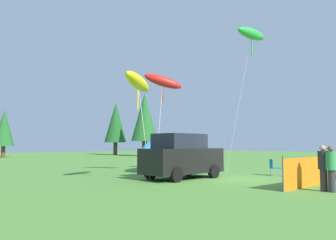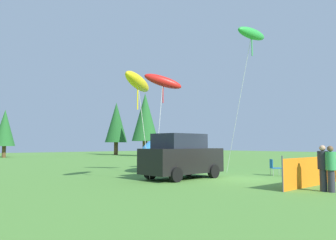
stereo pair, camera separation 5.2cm
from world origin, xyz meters
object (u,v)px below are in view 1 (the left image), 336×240
spectator_in_red_shirt (323,166)px  kite_green_fish (252,34)px  kite_red_lizard (163,82)px  parked_car (182,157)px  folding_chair (274,166)px  kite_yellow_hero (138,82)px  inflatable_cat (175,154)px  spectator_in_black_shirt (331,167)px

spectator_in_red_shirt → kite_green_fish: kite_green_fish is taller
kite_red_lizard → kite_green_fish: bearing=-49.8°
parked_car → folding_chair: (4.89, -2.21, -0.59)m
kite_yellow_hero → kite_green_fish: bearing=-13.4°
parked_car → kite_yellow_hero: bearing=169.3°
inflatable_cat → kite_yellow_hero: bearing=-167.0°
kite_green_fish → parked_car: bearing=163.8°
parked_car → folding_chair: 5.40m
spectator_in_black_shirt → kite_green_fish: kite_green_fish is taller
parked_car → folding_chair: size_ratio=4.94×
parked_car → spectator_in_black_shirt: (0.83, -6.91, -0.19)m
kite_green_fish → kite_yellow_hero: (-6.88, 1.64, -3.45)m
spectator_in_black_shirt → kite_red_lizard: size_ratio=0.27×
parked_car → kite_yellow_hero: 4.33m
folding_chair → spectator_in_black_shirt: spectator_in_black_shirt is taller
kite_yellow_hero → spectator_in_red_shirt: bearing=-64.5°
parked_car → spectator_in_red_shirt: size_ratio=2.64×
spectator_in_black_shirt → folding_chair: bearing=49.2°
folding_chair → kite_red_lizard: (-3.85, 4.90, 4.94)m
folding_chair → inflatable_cat: bearing=140.1°
inflatable_cat → spectator_in_red_shirt: 11.82m
kite_green_fish → spectator_in_black_shirt: bearing=-122.3°
folding_chair → inflatable_cat: size_ratio=0.11×
folding_chair → kite_yellow_hero: size_ratio=0.17×
parked_car → spectator_in_black_shirt: parked_car is taller
parked_car → spectator_in_red_shirt: 6.68m
kite_green_fish → kite_red_lizard: (-3.35, 3.97, -2.63)m
folding_chair → spectator_in_red_shirt: 6.00m
spectator_in_black_shirt → kite_yellow_hero: kite_yellow_hero is taller
parked_car → folding_chair: bearing=-26.5°
kite_green_fish → kite_red_lizard: bearing=130.2°
spectator_in_black_shirt → spectator_in_red_shirt: spectator_in_red_shirt is taller
folding_chair → kite_yellow_hero: (-7.38, 2.57, 4.12)m
parked_car → kite_yellow_hero: kite_yellow_hero is taller
kite_yellow_hero → parked_car: bearing=-8.4°
spectator_in_red_shirt → folding_chair: bearing=47.5°
inflatable_cat → kite_yellow_hero: 8.56m
folding_chair → kite_yellow_hero: bearing=-157.1°
spectator_in_black_shirt → kite_red_lizard: kite_red_lizard is taller
kite_red_lizard → folding_chair: bearing=-51.8°
folding_chair → kite_red_lizard: size_ratio=0.15×
parked_car → kite_yellow_hero: size_ratio=0.86×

